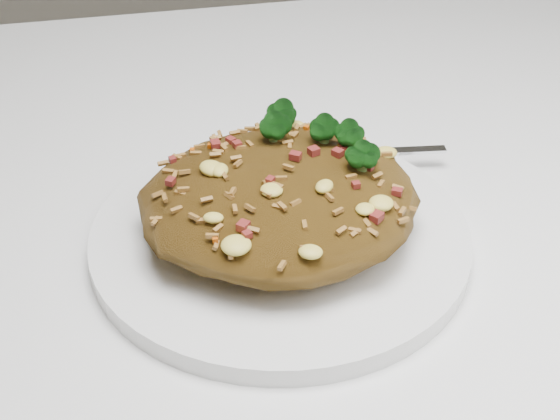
% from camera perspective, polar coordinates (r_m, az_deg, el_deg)
% --- Properties ---
extents(dining_table, '(1.20, 0.80, 0.75)m').
position_cam_1_polar(dining_table, '(0.61, -7.59, -8.01)').
color(dining_table, white).
rests_on(dining_table, ground).
extents(plate, '(0.26, 0.26, 0.01)m').
position_cam_1_polar(plate, '(0.53, 0.00, -1.92)').
color(plate, white).
rests_on(plate, dining_table).
extents(fried_rice, '(0.18, 0.17, 0.07)m').
position_cam_1_polar(fried_rice, '(0.51, 0.08, 1.58)').
color(fried_rice, brown).
rests_on(fried_rice, plate).
extents(fork, '(0.16, 0.04, 0.00)m').
position_cam_1_polar(fork, '(0.60, 5.31, 4.17)').
color(fork, silver).
rests_on(fork, plate).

